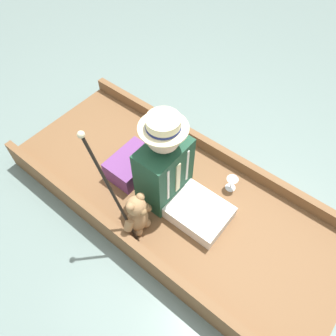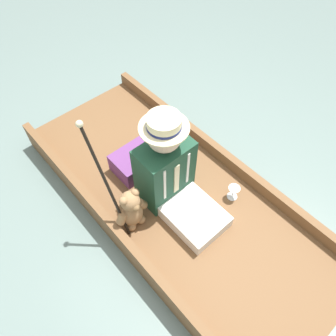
% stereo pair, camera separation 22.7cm
% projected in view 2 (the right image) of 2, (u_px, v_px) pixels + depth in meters
% --- Properties ---
extents(ground_plane, '(16.00, 16.00, 0.00)m').
position_uv_depth(ground_plane, '(174.00, 204.00, 2.68)').
color(ground_plane, slate).
extents(punt_boat, '(1.13, 2.71, 0.26)m').
position_uv_depth(punt_boat, '(174.00, 199.00, 2.61)').
color(punt_boat, brown).
rests_on(punt_boat, ground_plane).
extents(seat_cushion, '(0.39, 0.27, 0.17)m').
position_uv_depth(seat_cushion, '(137.00, 160.00, 2.65)').
color(seat_cushion, '#6B3875').
rests_on(seat_cushion, punt_boat).
extents(seated_person, '(0.39, 0.70, 0.80)m').
position_uv_depth(seated_person, '(171.00, 174.00, 2.29)').
color(seated_person, white).
rests_on(seated_person, punt_boat).
extents(teddy_bear, '(0.26, 0.16, 0.38)m').
position_uv_depth(teddy_bear, '(132.00, 210.00, 2.27)').
color(teddy_bear, '#9E754C').
rests_on(teddy_bear, punt_boat).
extents(wine_glass, '(0.09, 0.09, 0.12)m').
position_uv_depth(wine_glass, '(234.00, 190.00, 2.47)').
color(wine_glass, silver).
rests_on(wine_glass, punt_boat).
extents(walking_cane, '(0.04, 0.35, 0.90)m').
position_uv_depth(walking_cane, '(103.00, 176.00, 2.02)').
color(walking_cane, black).
rests_on(walking_cane, punt_boat).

